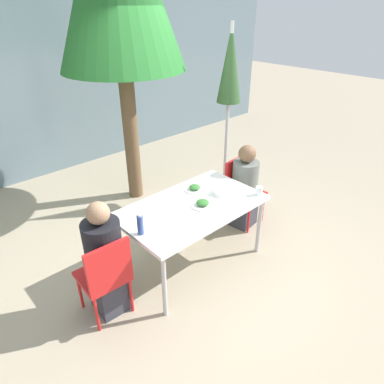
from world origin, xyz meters
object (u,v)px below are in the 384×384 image
object	(u,v)px
chair_left	(106,274)
drinking_cup	(259,191)
salad_bowl	(220,192)
chair_right	(241,187)
closed_umbrella	(230,76)
person_left	(106,262)
person_right	(244,189)
bottle	(140,224)

from	to	relation	value
chair_left	drinking_cup	distance (m)	1.75
chair_left	drinking_cup	bearing A→B (deg)	-7.13
drinking_cup	salad_bowl	world-z (taller)	drinking_cup
chair_right	closed_umbrella	distance (m)	1.41
person_left	chair_left	bearing A→B (deg)	-121.85
person_left	salad_bowl	size ratio (longest dim) A/B	6.54
person_right	salad_bowl	distance (m)	0.68
chair_left	closed_umbrella	bearing A→B (deg)	21.64
chair_left	bottle	xyz separation A→B (m)	(0.38, -0.02, 0.35)
chair_left	chair_right	xyz separation A→B (m)	(2.07, 0.23, 0.00)
closed_umbrella	salad_bowl	bearing A→B (deg)	-140.31
drinking_cup	chair_left	bearing A→B (deg)	170.06
chair_right	closed_umbrella	bearing A→B (deg)	-127.52
person_right	chair_left	bearing A→B (deg)	-2.59
chair_left	person_left	world-z (taller)	person_left
closed_umbrella	chair_right	bearing A→B (deg)	-120.84
person_right	bottle	bearing A→B (deg)	-0.91
chair_left	closed_umbrella	xyz separation A→B (m)	(2.42, 0.83, 1.22)
person_left	salad_bowl	bearing A→B (deg)	-0.85
person_right	closed_umbrella	xyz separation A→B (m)	(0.40, 0.68, 1.21)
chair_left	closed_umbrella	size ratio (longest dim) A/B	0.36
person_left	chair_right	world-z (taller)	person_left
chair_left	bottle	bearing A→B (deg)	-0.44
person_left	closed_umbrella	xyz separation A→B (m)	(2.37, 0.75, 1.18)
chair_left	person_right	xyz separation A→B (m)	(2.03, 0.15, 0.02)
person_right	closed_umbrella	world-z (taller)	closed_umbrella
chair_left	person_right	size ratio (longest dim) A/B	0.79
chair_right	bottle	xyz separation A→B (m)	(-1.69, -0.25, 0.35)
salad_bowl	person_left	bearing A→B (deg)	176.34
chair_right	drinking_cup	distance (m)	0.71
chair_left	bottle	distance (m)	0.51
chair_left	salad_bowl	bearing A→B (deg)	2.44
bottle	drinking_cup	xyz separation A→B (m)	(1.32, -0.28, -0.05)
bottle	closed_umbrella	bearing A→B (deg)	22.51
chair_right	person_right	size ratio (longest dim) A/B	0.79
drinking_cup	salad_bowl	size ratio (longest dim) A/B	0.53
bottle	person_left	bearing A→B (deg)	162.95
person_right	drinking_cup	size ratio (longest dim) A/B	11.64
chair_left	chair_right	bearing A→B (deg)	9.18
bottle	drinking_cup	size ratio (longest dim) A/B	2.22
person_left	closed_umbrella	size ratio (longest dim) A/B	0.49
closed_umbrella	drinking_cup	world-z (taller)	closed_umbrella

